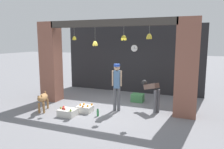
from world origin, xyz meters
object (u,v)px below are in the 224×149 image
object	(u,v)px
fruit_crate_oranges	(85,109)
wall_clock	(134,48)
fruit_crate_apples	(68,112)
produce_box_green	(138,98)
dog	(43,99)
shopkeeper	(117,83)
water_bottle	(98,113)
worker_stooping	(152,92)

from	to	relation	value
fruit_crate_oranges	wall_clock	distance (m)	3.98
fruit_crate_apples	produce_box_green	size ratio (longest dim) A/B	1.16
dog	shopkeeper	size ratio (longest dim) A/B	0.56
dog	shopkeeper	world-z (taller)	shopkeeper
water_bottle	shopkeeper	bearing A→B (deg)	64.05
produce_box_green	dog	bearing A→B (deg)	-139.33
worker_stooping	water_bottle	xyz separation A→B (m)	(-1.52, -1.19, -0.57)
water_bottle	dog	bearing A→B (deg)	-173.08
worker_stooping	fruit_crate_oranges	bearing A→B (deg)	149.61
dog	water_bottle	bearing A→B (deg)	73.45
fruit_crate_oranges	worker_stooping	bearing A→B (deg)	25.07
fruit_crate_oranges	produce_box_green	size ratio (longest dim) A/B	1.05
worker_stooping	produce_box_green	size ratio (longest dim) A/B	2.16
produce_box_green	wall_clock	size ratio (longest dim) A/B	1.46
water_bottle	wall_clock	bearing A→B (deg)	87.26
water_bottle	worker_stooping	bearing A→B (deg)	38.14
produce_box_green	shopkeeper	bearing A→B (deg)	-106.12
dog	water_bottle	xyz separation A→B (m)	(1.97, 0.24, -0.33)
shopkeeper	water_bottle	distance (m)	1.20
worker_stooping	produce_box_green	world-z (taller)	worker_stooping
worker_stooping	fruit_crate_apples	bearing A→B (deg)	156.72
fruit_crate_oranges	water_bottle	bearing A→B (deg)	-19.70
dog	fruit_crate_apples	size ratio (longest dim) A/B	1.66
wall_clock	fruit_crate_oranges	bearing A→B (deg)	-102.60
produce_box_green	wall_clock	bearing A→B (deg)	111.63
shopkeeper	wall_clock	size ratio (longest dim) A/B	5.03
dog	worker_stooping	world-z (taller)	worker_stooping
water_bottle	wall_clock	xyz separation A→B (m)	(0.17, 3.59, 1.95)
worker_stooping	produce_box_green	bearing A→B (deg)	74.23
dog	water_bottle	size ratio (longest dim) A/B	3.67
water_bottle	wall_clock	size ratio (longest dim) A/B	0.77
fruit_crate_apples	produce_box_green	distance (m)	2.98
worker_stooping	fruit_crate_oranges	distance (m)	2.39
fruit_crate_apples	water_bottle	world-z (taller)	fruit_crate_apples
fruit_crate_oranges	water_bottle	xyz separation A→B (m)	(0.58, -0.21, 0.00)
fruit_crate_apples	produce_box_green	xyz separation A→B (m)	(1.68, 2.45, 0.04)
shopkeeper	fruit_crate_apples	bearing A→B (deg)	28.45
dog	shopkeeper	xyz separation A→B (m)	(2.35, 1.00, 0.52)
shopkeeper	wall_clock	distance (m)	3.04
worker_stooping	dog	bearing A→B (deg)	146.85
wall_clock	fruit_crate_apples	bearing A→B (deg)	-105.55
wall_clock	produce_box_green	bearing A→B (deg)	-68.37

